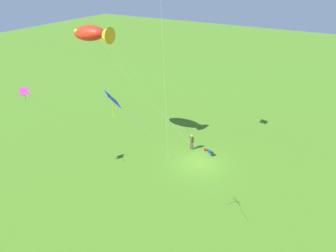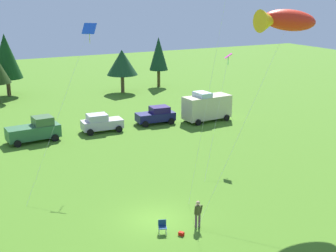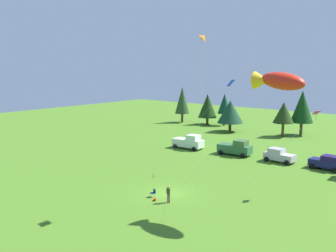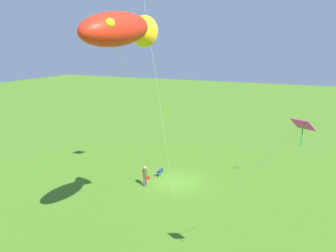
{
  "view_description": "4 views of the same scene",
  "coord_description": "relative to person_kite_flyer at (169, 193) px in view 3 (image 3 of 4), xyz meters",
  "views": [
    {
      "loc": [
        -11.46,
        25.62,
        18.06
      ],
      "look_at": [
        3.2,
        0.71,
        3.65
      ],
      "focal_mm": 35.0,
      "sensor_mm": 36.0,
      "label": 1
    },
    {
      "loc": [
        -11.51,
        -24.44,
        13.93
      ],
      "look_at": [
        2.4,
        3.0,
        5.12
      ],
      "focal_mm": 50.0,
      "sensor_mm": 36.0,
      "label": 2
    },
    {
      "loc": [
        25.49,
        -30.56,
        13.48
      ],
      "look_at": [
        0.71,
        -0.74,
        7.36
      ],
      "focal_mm": 42.0,
      "sensor_mm": 36.0,
      "label": 3
    },
    {
      "loc": [
        24.09,
        9.93,
        11.35
      ],
      "look_at": [
        2.95,
        0.49,
        5.64
      ],
      "focal_mm": 35.0,
      "sensor_mm": 36.0,
      "label": 4
    }
  ],
  "objects": [
    {
      "name": "truck_green_flatbed",
      "position": [
        -5.29,
        22.13,
        0.08
      ],
      "size": [
        5.14,
        2.72,
        2.34
      ],
      "rotation": [
        0.0,
        0.0,
        0.08
      ],
      "color": "#30633A",
      "rests_on": "ground"
    },
    {
      "name": "car_navy_hatch",
      "position": [
        7.93,
        22.54,
        -0.07
      ],
      "size": [
        4.32,
        2.45,
        1.89
      ],
      "rotation": [
        0.0,
        0.0,
        -0.07
      ],
      "color": "#181A4F",
      "rests_on": "ground"
    },
    {
      "name": "kite_large_fish",
      "position": [
        9.08,
        3.84,
        11.02
      ],
      "size": [
        12.03,
        5.3,
        13.0
      ],
      "color": "red",
      "rests_on": "ground"
    },
    {
      "name": "kite_delta_orange",
      "position": [
        2.97,
        1.53,
        14.75
      ],
      "size": [
        2.51,
        2.27,
        16.21
      ],
      "color": "orange",
      "rests_on": "ground"
    },
    {
      "name": "backpack_on_grass",
      "position": [
        -1.4,
        -0.47,
        -0.91
      ],
      "size": [
        0.36,
        0.39,
        0.22
      ],
      "primitive_type": "cube",
      "rotation": [
        0.0,
        0.0,
        2.15
      ],
      "color": "red",
      "rests_on": "ground"
    },
    {
      "name": "kite_diamond_rainbow",
      "position": [
        9.59,
        11.51,
        7.16
      ],
      "size": [
        6.18,
        6.26,
        8.82
      ],
      "color": "#D537A1",
      "rests_on": "ground"
    },
    {
      "name": "truck_white_pickup",
      "position": [
        -13.38,
        21.29,
        0.08
      ],
      "size": [
        5.12,
        2.69,
        2.34
      ],
      "rotation": [
        0.0,
        0.0,
        0.07
      ],
      "color": "silver",
      "rests_on": "ground"
    },
    {
      "name": "person_kite_flyer",
      "position": [
        0.0,
        0.0,
        0.0
      ],
      "size": [
        0.57,
        0.39,
        1.74
      ],
      "rotation": [
        0.0,
        0.0,
        4.55
      ],
      "color": "#574048",
      "rests_on": "ground"
    },
    {
      "name": "ground_plane",
      "position": [
        -1.88,
        2.07,
        -1.02
      ],
      "size": [
        160.0,
        160.0,
        0.0
      ],
      "primitive_type": "plane",
      "color": "#47771F"
    },
    {
      "name": "folding_chair",
      "position": [
        -2.27,
        0.3,
        -0.53
      ],
      "size": [
        0.61,
        0.61,
        0.82
      ],
      "rotation": [
        0.0,
        0.0,
        4.37
      ],
      "color": "navy",
      "rests_on": "ground"
    },
    {
      "name": "kite_diamond_blue",
      "position": [
        -2.03,
        14.19,
        9.79
      ],
      "size": [
        7.73,
        7.23,
        11.57
      ],
      "color": "blue",
      "rests_on": "ground"
    },
    {
      "name": "treeline_distant",
      "position": [
        -11.46,
        42.56,
        3.64
      ],
      "size": [
        52.5,
        10.16,
        8.58
      ],
      "color": "brown",
      "rests_on": "ground"
    },
    {
      "name": "car_silver_compact",
      "position": [
        1.47,
        22.3,
        -0.07
      ],
      "size": [
        4.3,
        2.41,
        1.89
      ],
      "rotation": [
        0.0,
        0.0,
        3.08
      ],
      "color": "#BAB0B5",
      "rests_on": "ground"
    }
  ]
}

